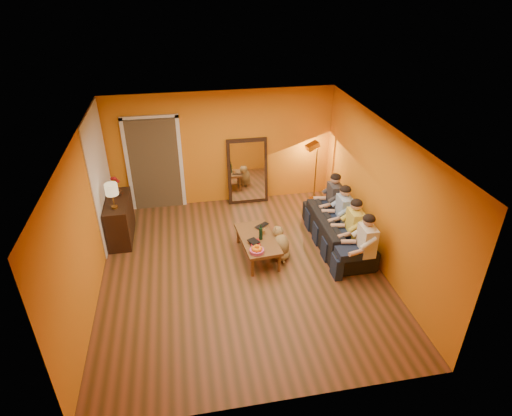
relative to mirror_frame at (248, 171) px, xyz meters
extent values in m
cube|color=brown|center=(-0.55, -2.63, -0.76)|extent=(5.00, 5.50, 0.00)
cube|color=white|center=(-0.55, -2.63, 1.84)|extent=(5.00, 5.50, 0.00)
cube|color=orange|center=(-0.55, 0.12, 0.54)|extent=(5.00, 0.00, 2.60)
cube|color=orange|center=(-3.05, -2.63, 0.54)|extent=(0.00, 5.50, 2.60)
cube|color=orange|center=(1.95, -2.63, 0.54)|extent=(0.00, 5.50, 2.60)
cube|color=white|center=(-3.04, -0.88, 0.54)|extent=(0.02, 1.90, 2.58)
cube|color=#3F2D19|center=(-2.05, 0.20, 0.29)|extent=(1.06, 0.30, 2.10)
cube|color=white|center=(-2.62, 0.08, 0.29)|extent=(0.08, 0.06, 2.20)
cube|color=white|center=(-1.48, 0.08, 0.29)|extent=(0.08, 0.06, 2.20)
cube|color=white|center=(-2.05, 0.08, 1.36)|extent=(1.22, 0.06, 0.08)
cube|color=black|center=(0.00, 0.00, 0.00)|extent=(0.92, 0.27, 1.51)
cube|color=white|center=(0.00, -0.04, 0.00)|extent=(0.78, 0.21, 1.35)
cube|color=black|center=(-2.79, -1.08, -0.34)|extent=(0.44, 1.18, 0.85)
imported|color=black|center=(1.45, -2.10, -0.45)|extent=(2.12, 0.83, 0.62)
cylinder|color=black|center=(-0.14, -2.29, -0.18)|extent=(0.07, 0.07, 0.31)
imported|color=#B27F3F|center=(-0.07, -2.12, -0.29)|extent=(0.10, 0.10, 0.10)
imported|color=black|center=(-0.01, -1.89, -0.33)|extent=(0.36, 0.32, 0.02)
imported|color=black|center=(-0.37, -2.44, -0.33)|extent=(0.20, 0.26, 0.02)
imported|color=#9E1213|center=(-0.36, -2.43, -0.31)|extent=(0.18, 0.24, 0.02)
imported|color=black|center=(-0.37, -2.45, -0.29)|extent=(0.24, 0.26, 0.02)
imported|color=black|center=(-2.79, -0.83, 0.18)|extent=(0.18, 0.18, 0.18)
camera|label=1|loc=(-1.44, -8.80, 4.10)|focal=30.00mm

